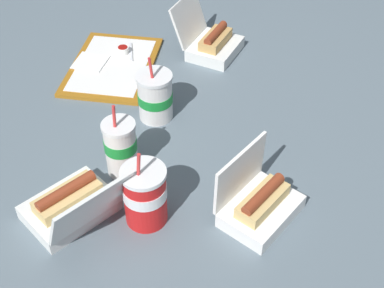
# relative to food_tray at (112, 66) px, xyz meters

# --- Properties ---
(ground_plane) EXTENTS (3.20, 3.20, 0.00)m
(ground_plane) POSITION_rel_food_tray_xyz_m (0.40, 0.25, -0.01)
(ground_plane) COLOR slate
(food_tray) EXTENTS (0.42, 0.34, 0.01)m
(food_tray) POSITION_rel_food_tray_xyz_m (0.00, 0.00, 0.00)
(food_tray) COLOR #A56619
(food_tray) RESTS_ON ground_plane
(ketchup_cup) EXTENTS (0.04, 0.04, 0.02)m
(ketchup_cup) POSITION_rel_food_tray_xyz_m (-0.06, 0.03, 0.02)
(ketchup_cup) COLOR white
(ketchup_cup) RESTS_ON food_tray
(napkin_stack) EXTENTS (0.13, 0.13, 0.00)m
(napkin_stack) POSITION_rel_food_tray_xyz_m (-0.01, -0.07, 0.01)
(napkin_stack) COLOR white
(napkin_stack) RESTS_ON food_tray
(plastic_fork) EXTENTS (0.11, 0.02, 0.00)m
(plastic_fork) POSITION_rel_food_tray_xyz_m (-0.07, 0.06, 0.01)
(plastic_fork) COLOR white
(plastic_fork) RESTS_ON food_tray
(clamshell_hotdog_back) EXTENTS (0.29, 0.29, 0.18)m
(clamshell_hotdog_back) POSITION_rel_food_tray_xyz_m (0.63, -0.06, 0.03)
(clamshell_hotdog_back) COLOR white
(clamshell_hotdog_back) RESTS_ON ground_plane
(clamshell_hotdog_right) EXTENTS (0.25, 0.26, 0.18)m
(clamshell_hotdog_right) POSITION_rel_food_tray_xyz_m (-0.07, 0.33, 0.03)
(clamshell_hotdog_right) COLOR white
(clamshell_hotdog_right) RESTS_ON ground_plane
(clamshell_hotdog_corner) EXTENTS (0.23, 0.23, 0.17)m
(clamshell_hotdog_corner) POSITION_rel_food_tray_xyz_m (0.65, 0.38, 0.03)
(clamshell_hotdog_corner) COLOR white
(clamshell_hotdog_corner) RESTS_ON ground_plane
(soda_cup_left) EXTENTS (0.09, 0.09, 0.22)m
(soda_cup_left) POSITION_rel_food_tray_xyz_m (0.48, 0.05, 0.08)
(soda_cup_left) COLOR white
(soda_cup_left) RESTS_ON ground_plane
(soda_cup_back) EXTENTS (0.11, 0.11, 0.22)m
(soda_cup_back) POSITION_rel_food_tray_xyz_m (0.64, 0.11, 0.08)
(soda_cup_back) COLOR red
(soda_cup_back) RESTS_ON ground_plane
(soda_cup_front) EXTENTS (0.10, 0.10, 0.20)m
(soda_cup_front) POSITION_rel_food_tray_xyz_m (0.26, 0.14, 0.07)
(soda_cup_front) COLOR white
(soda_cup_front) RESTS_ON ground_plane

